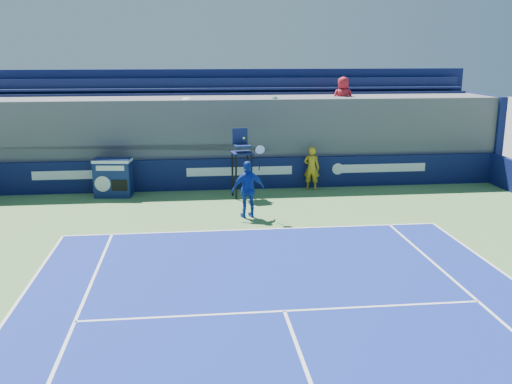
{
  "coord_description": "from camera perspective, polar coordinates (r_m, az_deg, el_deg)",
  "views": [
    {
      "loc": [
        -1.76,
        -4.05,
        5.1
      ],
      "look_at": [
        0.0,
        11.5,
        1.25
      ],
      "focal_mm": 40.0,
      "sensor_mm": 36.0,
      "label": 1
    }
  ],
  "objects": [
    {
      "name": "ball_person",
      "position": [
        21.64,
        5.58,
        2.38
      ],
      "size": [
        0.69,
        0.55,
        1.65
      ],
      "primitive_type": "imported",
      "rotation": [
        0.0,
        0.0,
        2.84
      ],
      "color": "gold",
      "rests_on": "apron"
    },
    {
      "name": "umpire_chair",
      "position": [
        20.29,
        -1.46,
        3.67
      ],
      "size": [
        0.8,
        0.8,
        2.48
      ],
      "color": "black",
      "rests_on": "ground"
    },
    {
      "name": "tennis_player",
      "position": [
        17.85,
        -0.78,
        0.28
      ],
      "size": [
        1.13,
        0.65,
        2.57
      ],
      "color": "#13359F",
      "rests_on": "apron"
    },
    {
      "name": "back_hoarding",
      "position": [
        21.7,
        -1.66,
        1.84
      ],
      "size": [
        20.4,
        0.21,
        1.2
      ],
      "color": "#0B1241",
      "rests_on": "ground"
    },
    {
      "name": "match_clock",
      "position": [
        21.16,
        -14.09,
        1.51
      ],
      "size": [
        1.4,
        0.88,
        1.4
      ],
      "color": "#101D51",
      "rests_on": "ground"
    },
    {
      "name": "stadium_seating",
      "position": [
        23.49,
        -2.06,
        5.82
      ],
      "size": [
        21.0,
        4.05,
        4.4
      ],
      "color": "#4A494E",
      "rests_on": "ground"
    }
  ]
}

